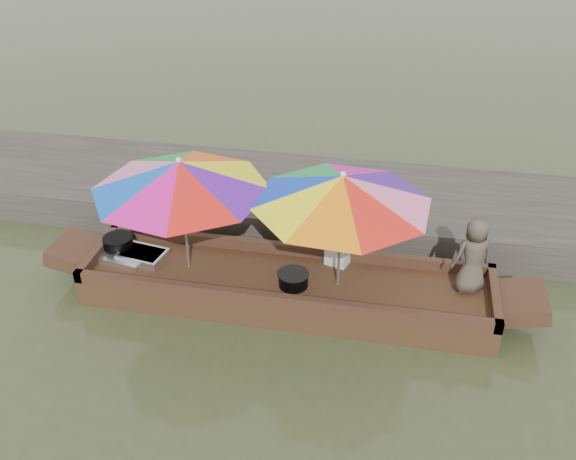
% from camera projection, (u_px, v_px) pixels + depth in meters
% --- Properties ---
extents(water, '(80.00, 80.00, 0.00)m').
position_uv_depth(water, '(287.00, 300.00, 8.23)').
color(water, '#363F23').
rests_on(water, ground).
extents(dock, '(22.00, 2.20, 0.50)m').
position_uv_depth(dock, '(314.00, 201.00, 9.93)').
color(dock, '#2D2B26').
rests_on(dock, ground).
extents(boat_hull, '(5.13, 1.20, 0.35)m').
position_uv_depth(boat_hull, '(287.00, 289.00, 8.13)').
color(boat_hull, '#3D2213').
rests_on(boat_hull, water).
extents(cooking_pot, '(0.39, 0.39, 0.21)m').
position_uv_depth(cooking_pot, '(118.00, 244.00, 8.52)').
color(cooking_pot, black).
rests_on(cooking_pot, boat_hull).
extents(tray_crayfish, '(0.65, 0.50, 0.09)m').
position_uv_depth(tray_crayfish, '(143.00, 255.00, 8.40)').
color(tray_crayfish, silver).
rests_on(tray_crayfish, boat_hull).
extents(tray_scallop, '(0.66, 0.51, 0.06)m').
position_uv_depth(tray_scallop, '(125.00, 256.00, 8.40)').
color(tray_scallop, silver).
rests_on(tray_scallop, boat_hull).
extents(charcoal_grill, '(0.36, 0.36, 0.17)m').
position_uv_depth(charcoal_grill, '(293.00, 280.00, 7.87)').
color(charcoal_grill, black).
rests_on(charcoal_grill, boat_hull).
extents(supply_bag, '(0.33, 0.30, 0.26)m').
position_uv_depth(supply_bag, '(338.00, 255.00, 8.25)').
color(supply_bag, silver).
rests_on(supply_bag, boat_hull).
extents(vendor, '(0.58, 0.49, 1.00)m').
position_uv_depth(vendor, '(473.00, 255.00, 7.58)').
color(vendor, '#463E35').
rests_on(vendor, boat_hull).
extents(umbrella_bow, '(2.53, 2.53, 1.55)m').
position_uv_depth(umbrella_bow, '(184.00, 215.00, 7.84)').
color(umbrella_bow, '#FFEE14').
rests_on(umbrella_bow, boat_hull).
extents(umbrella_stern, '(2.67, 2.67, 1.55)m').
position_uv_depth(umbrella_stern, '(340.00, 231.00, 7.53)').
color(umbrella_stern, '#4814A5').
rests_on(umbrella_stern, boat_hull).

